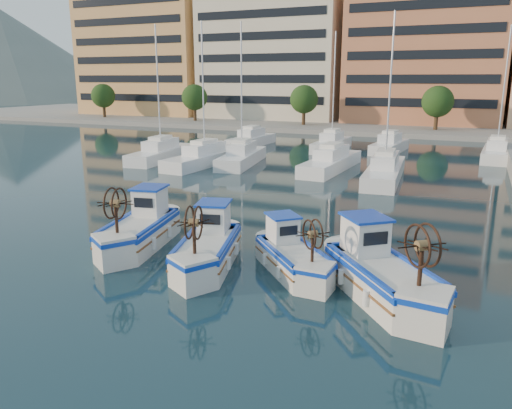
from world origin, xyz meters
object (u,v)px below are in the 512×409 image
fishing_boat_b (208,245)px  fishing_boat_c (292,254)px  fishing_boat_d (380,272)px  fishing_boat_a (141,227)px

fishing_boat_b → fishing_boat_c: (3.23, 0.63, -0.10)m
fishing_boat_c → fishing_boat_d: fishing_boat_d is taller
fishing_boat_c → fishing_boat_d: size_ratio=0.79×
fishing_boat_a → fishing_boat_d: (10.47, -1.07, 0.03)m
fishing_boat_c → fishing_boat_b: bearing=148.1°
fishing_boat_d → fishing_boat_c: bearing=126.4°
fishing_boat_c → fishing_boat_d: bearing=-56.8°
fishing_boat_b → fishing_boat_d: fishing_boat_d is taller
fishing_boat_a → fishing_boat_c: 7.05m
fishing_boat_a → fishing_boat_b: size_ratio=1.05×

